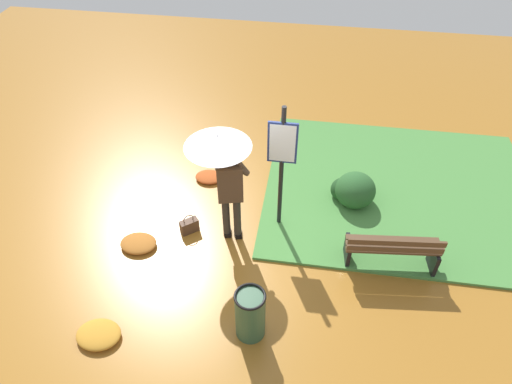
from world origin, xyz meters
TOP-DOWN VIEW (x-y plane):
  - ground_plane at (0.00, 0.00)m, footprint 18.00×18.00m
  - grass_verge at (-2.98, -1.63)m, footprint 4.80×4.00m
  - person_with_umbrella at (-0.10, -0.07)m, footprint 0.96×0.96m
  - info_sign_post at (-0.91, -0.47)m, footprint 0.44×0.07m
  - handbag at (0.54, -0.08)m, footprint 0.32×0.30m
  - park_bench at (-2.68, 0.19)m, footprint 1.40×0.50m
  - trash_bin at (-0.76, 1.62)m, footprint 0.42×0.42m
  - shrub_cluster at (-2.12, -1.19)m, footprint 0.77×0.70m
  - leaf_pile_near_person at (1.26, 2.01)m, footprint 0.61×0.49m
  - leaf_pile_by_bench at (0.53, -1.43)m, footprint 0.51×0.41m
  - leaf_pile_far_path at (1.28, 0.37)m, footprint 0.59×0.47m

SIDE VIEW (x-z plane):
  - ground_plane at x=0.00m, z-range 0.00..0.00m
  - grass_verge at x=-2.98m, z-range 0.00..0.05m
  - leaf_pile_by_bench at x=0.53m, z-range 0.00..0.11m
  - leaf_pile_far_path at x=1.28m, z-range 0.00..0.13m
  - leaf_pile_near_person at x=1.26m, z-range 0.00..0.13m
  - handbag at x=0.54m, z-range -0.06..0.31m
  - shrub_cluster at x=-2.12m, z-range -0.02..0.61m
  - park_bench at x=-2.68m, z-range 0.03..0.78m
  - trash_bin at x=-0.76m, z-range 0.00..0.84m
  - info_sign_post at x=-0.91m, z-range 0.29..2.59m
  - person_with_umbrella at x=-0.10m, z-range 0.53..2.57m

